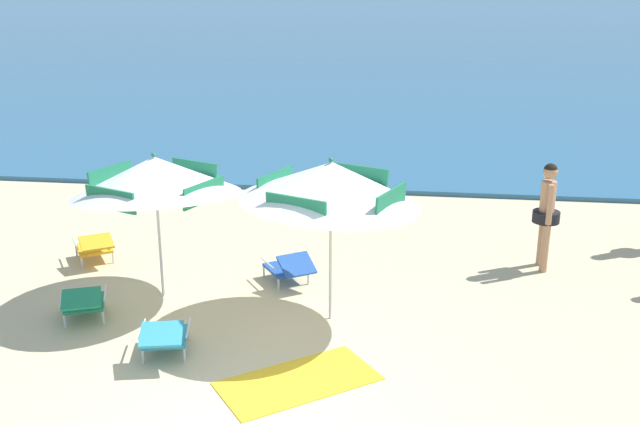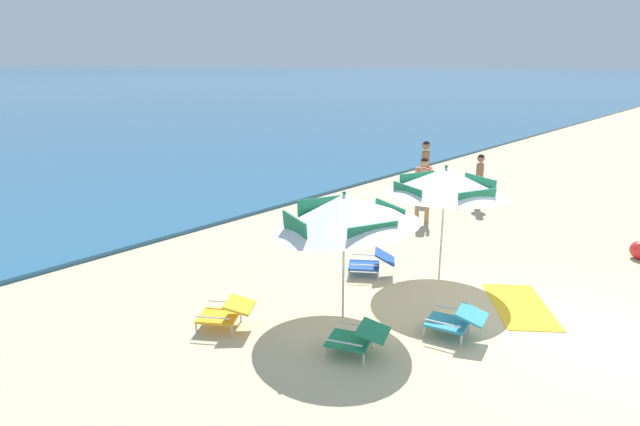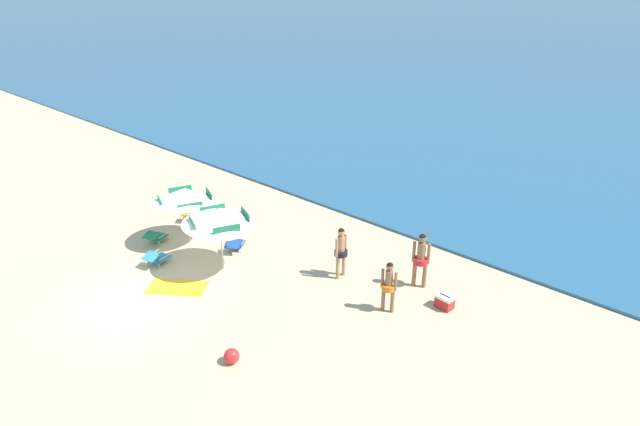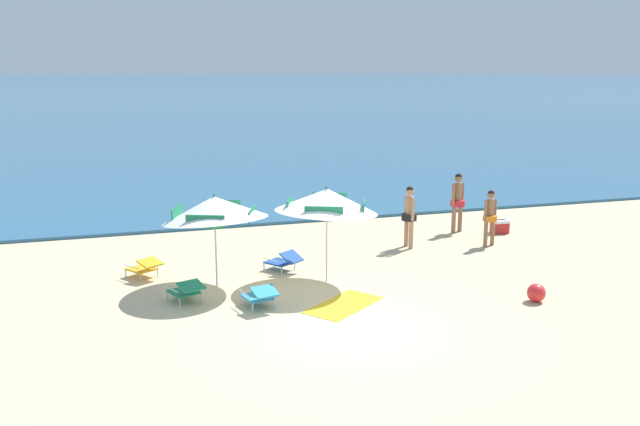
{
  "view_description": "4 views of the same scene",
  "coord_description": "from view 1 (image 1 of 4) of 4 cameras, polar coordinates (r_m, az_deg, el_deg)",
  "views": [
    {
      "loc": [
        1.51,
        -5.99,
        4.43
      ],
      "look_at": [
        0.13,
        4.54,
        0.98
      ],
      "focal_mm": 41.07,
      "sensor_mm": 36.0,
      "label": 1
    },
    {
      "loc": [
        -8.22,
        -1.54,
        4.04
      ],
      "look_at": [
        -0.16,
        5.48,
        0.99
      ],
      "focal_mm": 29.52,
      "sensor_mm": 36.0,
      "label": 2
    },
    {
      "loc": [
        12.78,
        -5.83,
        8.66
      ],
      "look_at": [
        2.02,
        5.96,
        1.5
      ],
      "focal_mm": 29.16,
      "sensor_mm": 36.0,
      "label": 3
    },
    {
      "loc": [
        -4.27,
        -11.42,
        4.83
      ],
      "look_at": [
        0.82,
        4.54,
        1.28
      ],
      "focal_mm": 38.17,
      "sensor_mm": 36.0,
      "label": 4
    }
  ],
  "objects": [
    {
      "name": "lounge_chair_under_umbrella",
      "position": [
        11.01,
        -2.4,
        -4.23
      ],
      "size": [
        0.93,
        1.02,
        0.52
      ],
      "color": "#1E4799",
      "rests_on": "ground"
    },
    {
      "name": "beach_umbrella_striped_main",
      "position": [
        10.34,
        -12.74,
        2.84
      ],
      "size": [
        3.12,
        3.14,
        2.21
      ],
      "color": "silver",
      "rests_on": "ground"
    },
    {
      "name": "lounge_chair_spare_folded",
      "position": [
        10.37,
        -17.96,
        -6.57
      ],
      "size": [
        0.8,
        0.99,
        0.49
      ],
      "color": "#1E7F56",
      "rests_on": "ground"
    },
    {
      "name": "lounge_chair_facing_sea",
      "position": [
        9.18,
        -12.04,
        -9.35
      ],
      "size": [
        0.71,
        0.95,
        0.5
      ],
      "color": "teal",
      "rests_on": "ground"
    },
    {
      "name": "lounge_chair_beside_umbrella",
      "position": [
        12.36,
        -17.14,
        -2.49
      ],
      "size": [
        0.91,
        1.0,
        0.49
      ],
      "color": "gold",
      "rests_on": "ground"
    },
    {
      "name": "beach_towel",
      "position": [
        8.61,
        -1.71,
        -12.95
      ],
      "size": [
        1.98,
        1.8,
        0.01
      ],
      "primitive_type": "cube",
      "rotation": [
        0.0,
        0.0,
        2.21
      ],
      "color": "gold",
      "rests_on": "ground"
    },
    {
      "name": "person_standing_beside",
      "position": [
        11.89,
        17.26,
        0.33
      ],
      "size": [
        0.42,
        0.51,
        1.71
      ],
      "color": "tan",
      "rests_on": "ground"
    },
    {
      "name": "beach_umbrella_striped_second",
      "position": [
        9.35,
        0.84,
        2.4
      ],
      "size": [
        3.16,
        3.14,
        2.26
      ],
      "color": "silver",
      "rests_on": "ground"
    }
  ]
}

